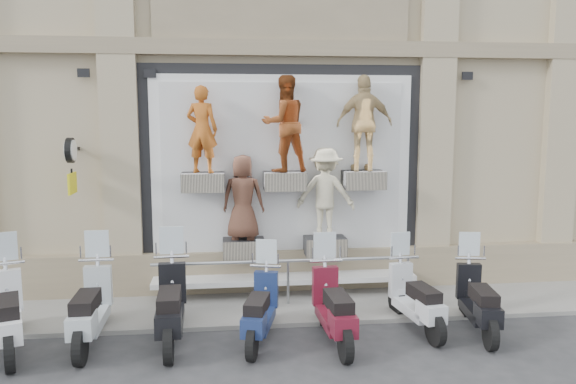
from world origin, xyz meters
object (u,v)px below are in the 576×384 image
Objects in this scene: scooter_b at (7,297)px; scooter_h at (479,287)px; guard_rail at (288,284)px; clock_sign_bracket at (71,158)px; scooter_g at (416,285)px; scooter_f at (334,292)px; scooter_c at (90,292)px; scooter_d at (170,290)px; scooter_e at (260,296)px.

scooter_h is at bearing -20.59° from scooter_b.
clock_sign_bracket is at bearing 173.16° from guard_rail.
guard_rail is at bearing 138.97° from scooter_g.
scooter_c is at bearing 171.96° from scooter_f.
scooter_b reaches higher than guard_rail.
scooter_e is (1.40, -0.14, -0.10)m from scooter_d.
scooter_g is at bearing 174.71° from scooter_h.
scooter_e is at bearing 177.04° from scooter_g.
guard_rail is 1.68m from scooter_e.
scooter_d is 2.57m from scooter_f.
scooter_f is (0.53, -1.68, 0.36)m from guard_rail.
scooter_d is 4.02m from scooter_g.
scooter_b is 2.43m from scooter_d.
clock_sign_bracket is 0.53× the size of scooter_h.
scooter_f is (3.80, -0.37, -0.02)m from scooter_c.
scooter_d is (1.24, -0.07, 0.02)m from scooter_c.
scooter_d is at bearing -4.13° from scooter_c.
clock_sign_bracket reaches higher than scooter_b.
scooter_b reaches higher than scooter_e.
scooter_b is at bearing 174.85° from scooter_f.
clock_sign_bracket reaches higher than guard_rail.
scooter_c is 1.08× the size of scooter_h.
guard_rail is at bearing -6.84° from clock_sign_bracket.
scooter_f is (4.98, -0.23, -0.04)m from scooter_b.
scooter_h is at bearing -2.93° from scooter_c.
scooter_e is (3.83, -0.08, -0.10)m from scooter_b.
guard_rail is 2.66× the size of scooter_g.
scooter_b reaches higher than scooter_c.
clock_sign_bracket is 0.49× the size of scooter_c.
guard_rail is 2.49m from scooter_d.
scooter_c is (0.63, -1.78, -1.96)m from clock_sign_bracket.
scooter_c is at bearing 174.52° from scooter_d.
guard_rail is 4.57m from clock_sign_bracket.
scooter_e is at bearing -112.04° from guard_rail.
scooter_f reaches higher than scooter_h.
guard_rail is at bearing 161.27° from scooter_h.
scooter_g is (4.02, 0.08, -0.10)m from scooter_d.
clock_sign_bracket reaches higher than scooter_c.
scooter_c is 1.10× the size of scooter_g.
guard_rail is at bearing 81.92° from scooter_e.
clock_sign_bracket is 5.31m from scooter_f.
scooter_d is at bearing 170.92° from scooter_f.
scooter_g is 0.98× the size of scooter_h.
scooter_f is at bearing -168.19° from scooter_h.
scooter_c is 1.10× the size of scooter_e.
scooter_h reaches higher than scooter_e.
clock_sign_bracket is 0.48× the size of scooter_b.
scooter_f is (4.43, -2.15, -1.98)m from clock_sign_bracket.
guard_rail is at bearing 21.17° from scooter_c.
scooter_d reaches higher than scooter_f.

